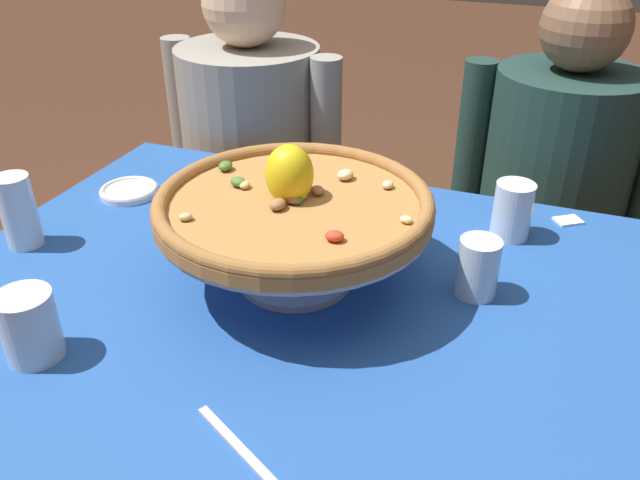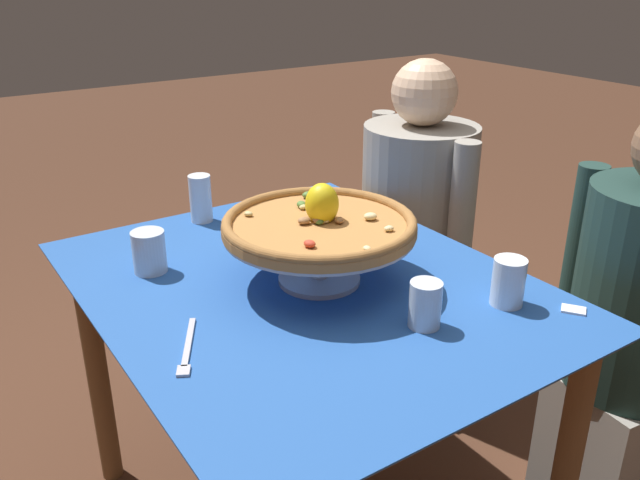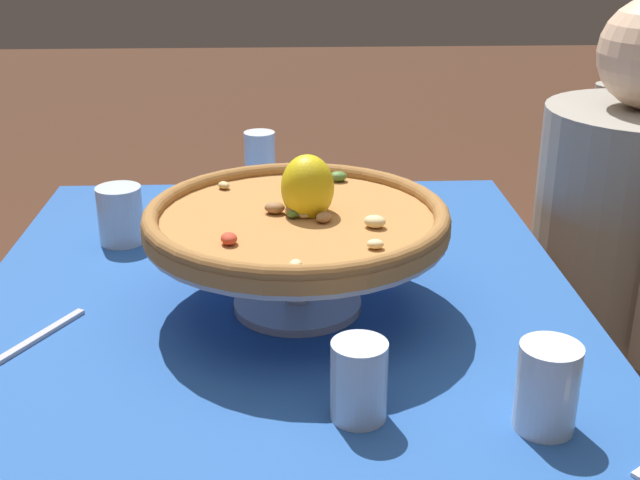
{
  "view_description": "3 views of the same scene",
  "coord_description": "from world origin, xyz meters",
  "px_view_note": "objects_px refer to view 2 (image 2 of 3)",
  "views": [
    {
      "loc": [
        0.37,
        -0.8,
        1.36
      ],
      "look_at": [
        0.07,
        0.01,
        0.86
      ],
      "focal_mm": 36.23,
      "sensor_mm": 36.0,
      "label": 1
    },
    {
      "loc": [
        1.16,
        -0.73,
        1.45
      ],
      "look_at": [
        -0.02,
        0.06,
        0.84
      ],
      "focal_mm": 37.07,
      "sensor_mm": 36.0,
      "label": 2
    },
    {
      "loc": [
        1.12,
        0.02,
        1.32
      ],
      "look_at": [
        -0.02,
        0.07,
        0.85
      ],
      "focal_mm": 46.5,
      "sensor_mm": 36.0,
      "label": 3
    }
  ],
  "objects_px": {
    "water_glass_back_right": "(508,284)",
    "diner_left": "(416,233)",
    "pizza": "(319,223)",
    "side_plate": "(284,207)",
    "water_glass_side_right": "(425,307)",
    "dinner_fork": "(187,349)",
    "sugar_packet": "(574,310)",
    "water_glass_front_left": "(149,254)",
    "diner_right": "(636,336)",
    "pizza_stand": "(319,244)",
    "water_glass_side_left": "(201,201)"
  },
  "relations": [
    {
      "from": "pizza",
      "to": "dinner_fork",
      "type": "relative_size",
      "value": 2.35
    },
    {
      "from": "water_glass_side_right",
      "to": "sugar_packet",
      "type": "relative_size",
      "value": 1.97
    },
    {
      "from": "water_glass_side_right",
      "to": "diner_left",
      "type": "xyz_separation_m",
      "value": [
        -0.7,
        0.61,
        -0.22
      ]
    },
    {
      "from": "dinner_fork",
      "to": "sugar_packet",
      "type": "distance_m",
      "value": 0.81
    },
    {
      "from": "water_glass_front_left",
      "to": "water_glass_side_left",
      "type": "distance_m",
      "value": 0.34
    },
    {
      "from": "water_glass_front_left",
      "to": "water_glass_side_right",
      "type": "height_order",
      "value": "water_glass_front_left"
    },
    {
      "from": "pizza",
      "to": "side_plate",
      "type": "xyz_separation_m",
      "value": [
        -0.45,
        0.17,
        -0.14
      ]
    },
    {
      "from": "water_glass_front_left",
      "to": "dinner_fork",
      "type": "xyz_separation_m",
      "value": [
        0.37,
        -0.07,
        -0.04
      ]
    },
    {
      "from": "pizza",
      "to": "diner_left",
      "type": "xyz_separation_m",
      "value": [
        -0.41,
        0.67,
        -0.32
      ]
    },
    {
      "from": "pizza_stand",
      "to": "dinner_fork",
      "type": "relative_size",
      "value": 2.32
    },
    {
      "from": "water_glass_back_right",
      "to": "water_glass_side_right",
      "type": "relative_size",
      "value": 1.08
    },
    {
      "from": "water_glass_front_left",
      "to": "diner_right",
      "type": "relative_size",
      "value": 0.09
    },
    {
      "from": "water_glass_front_left",
      "to": "side_plate",
      "type": "relative_size",
      "value": 0.85
    },
    {
      "from": "water_glass_front_left",
      "to": "water_glass_side_left",
      "type": "xyz_separation_m",
      "value": [
        -0.24,
        0.24,
        0.01
      ]
    },
    {
      "from": "pizza",
      "to": "sugar_packet",
      "type": "bearing_deg",
      "value": 41.61
    },
    {
      "from": "pizza_stand",
      "to": "water_glass_front_left",
      "type": "bearing_deg",
      "value": -131.24
    },
    {
      "from": "water_glass_side_right",
      "to": "diner_left",
      "type": "height_order",
      "value": "diner_left"
    },
    {
      "from": "water_glass_back_right",
      "to": "diner_right",
      "type": "bearing_deg",
      "value": 80.96
    },
    {
      "from": "diner_left",
      "to": "diner_right",
      "type": "xyz_separation_m",
      "value": [
        0.8,
        0.04,
        -0.02
      ]
    },
    {
      "from": "pizza",
      "to": "sugar_packet",
      "type": "xyz_separation_m",
      "value": [
        0.42,
        0.37,
        -0.14
      ]
    },
    {
      "from": "side_plate",
      "to": "sugar_packet",
      "type": "xyz_separation_m",
      "value": [
        0.87,
        0.2,
        -0.01
      ]
    },
    {
      "from": "water_glass_back_right",
      "to": "diner_left",
      "type": "height_order",
      "value": "diner_left"
    },
    {
      "from": "sugar_packet",
      "to": "water_glass_back_right",
      "type": "bearing_deg",
      "value": -136.87
    },
    {
      "from": "water_glass_side_left",
      "to": "sugar_packet",
      "type": "distance_m",
      "value": 1.03
    },
    {
      "from": "water_glass_side_right",
      "to": "diner_right",
      "type": "bearing_deg",
      "value": 81.31
    },
    {
      "from": "pizza_stand",
      "to": "dinner_fork",
      "type": "xyz_separation_m",
      "value": [
        0.1,
        -0.38,
        -0.09
      ]
    },
    {
      "from": "diner_right",
      "to": "sugar_packet",
      "type": "bearing_deg",
      "value": -84.59
    },
    {
      "from": "pizza_stand",
      "to": "water_glass_side_left",
      "type": "bearing_deg",
      "value": -172.52
    },
    {
      "from": "diner_right",
      "to": "water_glass_side_right",
      "type": "bearing_deg",
      "value": -98.69
    },
    {
      "from": "water_glass_front_left",
      "to": "water_glass_back_right",
      "type": "xyz_separation_m",
      "value": [
        0.59,
        0.59,
        0.0
      ]
    },
    {
      "from": "water_glass_side_left",
      "to": "water_glass_side_right",
      "type": "height_order",
      "value": "water_glass_side_left"
    },
    {
      "from": "pizza",
      "to": "water_glass_front_left",
      "type": "distance_m",
      "value": 0.42
    },
    {
      "from": "dinner_fork",
      "to": "diner_left",
      "type": "relative_size",
      "value": 0.16
    },
    {
      "from": "dinner_fork",
      "to": "pizza",
      "type": "bearing_deg",
      "value": 105.74
    },
    {
      "from": "water_glass_front_left",
      "to": "water_glass_back_right",
      "type": "height_order",
      "value": "water_glass_back_right"
    },
    {
      "from": "water_glass_side_right",
      "to": "dinner_fork",
      "type": "bearing_deg",
      "value": -112.43
    },
    {
      "from": "sugar_packet",
      "to": "pizza",
      "type": "bearing_deg",
      "value": -138.39
    },
    {
      "from": "water_glass_side_right",
      "to": "side_plate",
      "type": "xyz_separation_m",
      "value": [
        -0.74,
        0.11,
        -0.03
      ]
    },
    {
      "from": "diner_left",
      "to": "pizza_stand",
      "type": "bearing_deg",
      "value": -58.5
    },
    {
      "from": "side_plate",
      "to": "dinner_fork",
      "type": "distance_m",
      "value": 0.78
    },
    {
      "from": "side_plate",
      "to": "sugar_packet",
      "type": "bearing_deg",
      "value": 12.95
    },
    {
      "from": "diner_left",
      "to": "water_glass_back_right",
      "type": "bearing_deg",
      "value": -28.49
    },
    {
      "from": "pizza",
      "to": "water_glass_side_right",
      "type": "distance_m",
      "value": 0.31
    },
    {
      "from": "pizza_stand",
      "to": "water_glass_back_right",
      "type": "height_order",
      "value": "pizza_stand"
    },
    {
      "from": "water_glass_side_left",
      "to": "side_plate",
      "type": "bearing_deg",
      "value": 77.3
    },
    {
      "from": "water_glass_side_right",
      "to": "water_glass_back_right",
      "type": "bearing_deg",
      "value": 82.04
    },
    {
      "from": "dinner_fork",
      "to": "sugar_packet",
      "type": "height_order",
      "value": "dinner_fork"
    },
    {
      "from": "pizza",
      "to": "dinner_fork",
      "type": "distance_m",
      "value": 0.42
    },
    {
      "from": "pizza_stand",
      "to": "sugar_packet",
      "type": "xyz_separation_m",
      "value": [
        0.42,
        0.38,
        -0.09
      ]
    },
    {
      "from": "water_glass_front_left",
      "to": "diner_right",
      "type": "distance_m",
      "value": 1.24
    }
  ]
}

